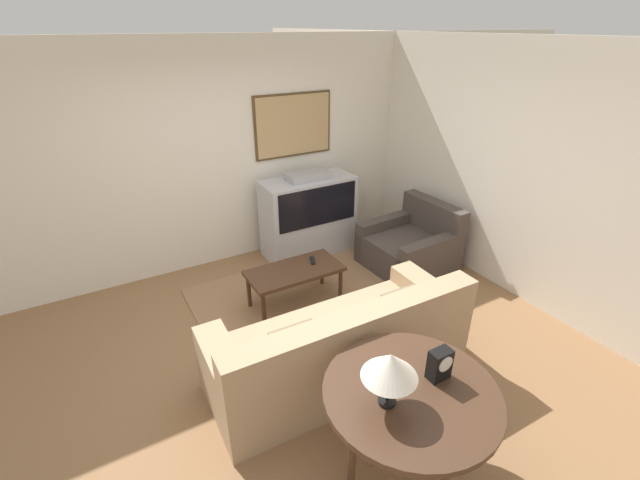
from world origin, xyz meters
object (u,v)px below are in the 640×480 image
at_px(tv, 308,216).
at_px(console_table, 411,398).
at_px(armchair, 411,247).
at_px(couch, 341,348).
at_px(mantel_clock, 440,364).
at_px(coffee_table, 295,273).
at_px(table_lamp, 390,366).

xyz_separation_m(tv, console_table, (-0.99, -3.15, 0.16)).
bearing_deg(tv, armchair, -46.29).
xyz_separation_m(couch, armchair, (1.81, 1.19, -0.05)).
relative_size(console_table, mantel_clock, 5.18).
xyz_separation_m(coffee_table, console_table, (-0.26, -2.14, 0.29)).
bearing_deg(coffee_table, armchair, 1.01).
relative_size(tv, coffee_table, 1.19).
bearing_deg(coffee_table, tv, 54.39).
bearing_deg(mantel_clock, table_lamp, 179.83).
bearing_deg(coffee_table, console_table, -97.05).
relative_size(tv, couch, 0.54).
height_order(couch, armchair, couch).
xyz_separation_m(couch, mantel_clock, (0.11, -0.97, 0.55)).
bearing_deg(mantel_clock, couch, 96.52).
bearing_deg(coffee_table, couch, -97.61).
bearing_deg(table_lamp, coffee_table, 77.89).
height_order(tv, couch, tv).
xyz_separation_m(tv, armchair, (0.93, -0.98, -0.26)).
height_order(console_table, table_lamp, table_lamp).
bearing_deg(console_table, table_lamp, 177.71).
bearing_deg(couch, coffee_table, -96.38).
distance_m(couch, mantel_clock, 1.12).
xyz_separation_m(coffee_table, table_lamp, (-0.46, -2.13, 0.65)).
xyz_separation_m(armchair, table_lamp, (-2.11, -2.16, 0.78)).
xyz_separation_m(couch, coffee_table, (0.16, 1.16, 0.08)).
height_order(tv, console_table, tv).
xyz_separation_m(armchair, coffee_table, (-1.66, -0.03, 0.13)).
relative_size(tv, table_lamp, 3.22).
height_order(armchair, table_lamp, table_lamp).
distance_m(tv, console_table, 3.30).
bearing_deg(couch, mantel_clock, 97.76).
relative_size(couch, table_lamp, 6.01).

